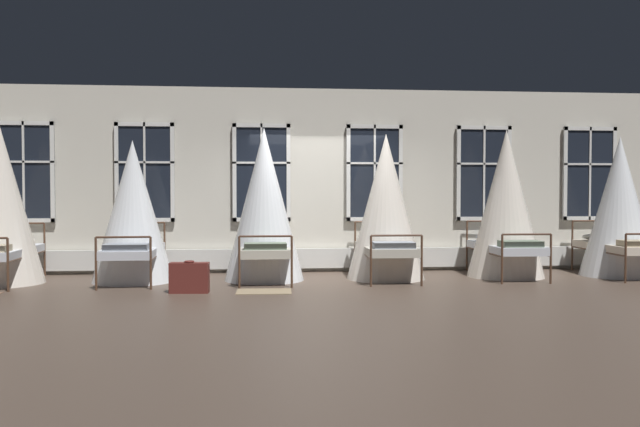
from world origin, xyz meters
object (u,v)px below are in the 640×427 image
(cot_fifth, at_px, (506,206))
(cot_sixth, at_px, (619,209))
(cot_third, at_px, (264,207))
(suitcase_dark, at_px, (189,278))
(cot_fourth, at_px, (386,209))
(cot_first, at_px, (1,208))
(cot_second, at_px, (133,213))

(cot_fifth, height_order, cot_sixth, cot_fifth)
(cot_third, xyz_separation_m, suitcase_dark, (-1.10, -1.33, -0.99))
(cot_fourth, xyz_separation_m, cot_fifth, (2.12, 0.07, 0.05))
(cot_third, distance_m, cot_sixth, 6.16)
(cot_fifth, bearing_deg, cot_fourth, 93.24)
(cot_first, relative_size, cot_fourth, 1.03)
(cot_second, distance_m, cot_fourth, 4.17)
(suitcase_dark, bearing_deg, cot_fifth, 19.54)
(cot_second, height_order, cot_fourth, cot_fourth)
(cot_third, relative_size, cot_sixth, 1.04)
(cot_third, bearing_deg, cot_first, 90.16)
(cot_second, bearing_deg, cot_fifth, -90.74)
(cot_second, bearing_deg, cot_sixth, -91.45)
(cot_sixth, distance_m, suitcase_dark, 7.44)
(cot_second, relative_size, suitcase_dark, 4.01)
(cot_third, distance_m, cot_fourth, 2.04)
(suitcase_dark, bearing_deg, cot_sixth, 14.88)
(cot_third, height_order, cot_fourth, cot_third)
(cot_third, relative_size, cot_fourth, 1.03)
(cot_first, bearing_deg, cot_sixth, -91.38)
(cot_first, relative_size, cot_fifth, 0.99)
(cot_third, height_order, suitcase_dark, cot_third)
(cot_third, height_order, cot_fifth, cot_fifth)
(cot_second, height_order, suitcase_dark, cot_second)
(cot_fifth, bearing_deg, cot_sixth, -91.27)
(cot_third, xyz_separation_m, cot_fifth, (4.15, 0.06, 0.01))
(suitcase_dark, bearing_deg, cot_second, 131.96)
(cot_third, height_order, cot_sixth, cot_third)
(cot_first, height_order, cot_fourth, cot_first)
(cot_first, distance_m, suitcase_dark, 3.48)
(cot_third, relative_size, cot_fifth, 0.99)
(cot_sixth, relative_size, suitcase_dark, 4.22)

